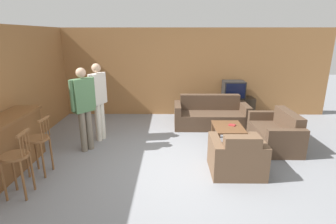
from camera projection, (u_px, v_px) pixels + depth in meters
ground_plane at (173, 169)px, 4.89m from camera, size 24.00×24.00×0.00m
wall_back at (172, 73)px, 7.90m from camera, size 9.40×0.08×2.60m
wall_left at (24, 87)px, 5.77m from camera, size 0.08×8.53×2.60m
bar_chair_near at (17, 161)px, 3.92m from camera, size 0.42×0.42×1.05m
bar_chair_mid at (38, 143)px, 4.56m from camera, size 0.43×0.43×1.05m
couch_far at (210, 116)px, 7.08m from camera, size 1.94×0.86×0.82m
armchair_near at (237, 158)px, 4.67m from camera, size 0.92×0.82×0.80m
loveseat_right at (276, 133)px, 5.82m from camera, size 0.79×1.43×0.79m
coffee_table at (228, 129)px, 5.87m from camera, size 0.64×0.86×0.43m
tv_unit at (232, 107)px, 7.84m from camera, size 1.25×0.46×0.61m
tv at (234, 89)px, 7.68m from camera, size 0.61×0.51×0.49m
book_on_table at (232, 125)px, 5.91m from camera, size 0.19×0.18×0.02m
person_by_window at (98, 97)px, 5.96m from camera, size 0.32×0.51×1.80m
person_by_counter at (84, 105)px, 5.40m from camera, size 0.41×0.45×1.77m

